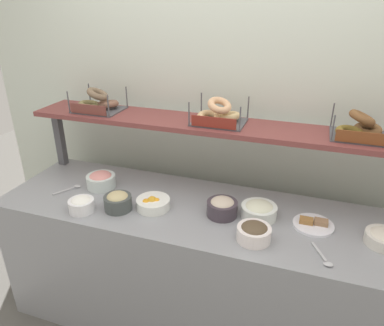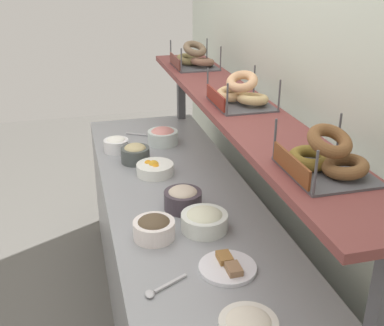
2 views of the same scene
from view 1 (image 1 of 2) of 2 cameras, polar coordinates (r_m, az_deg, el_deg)
ground_plane at (r=2.61m, az=1.28°, el=-23.39°), size 8.00×8.00×0.00m
back_wall at (r=2.39m, az=5.60°, el=6.52°), size 3.59×0.06×2.40m
deli_counter at (r=2.31m, az=1.39°, el=-16.34°), size 2.39×0.70×0.85m
shelf_riser_left at (r=2.69m, az=-20.27°, el=3.80°), size 0.05×0.05×0.40m
upper_shelf at (r=2.11m, az=3.85°, el=5.96°), size 2.35×0.32×0.03m
bowl_chocolate_spread at (r=1.82m, az=9.81°, el=-10.76°), size 0.17×0.17×0.09m
bowl_hummus at (r=2.08m, az=-11.69°, el=-5.94°), size 0.16×0.16×0.11m
bowl_lox_spread at (r=2.34m, az=-14.26°, el=-2.61°), size 0.18×0.18×0.10m
bowl_fruit_salad at (r=2.07m, az=-6.21°, el=-6.38°), size 0.19×0.19×0.08m
bowl_tuna_salad at (r=1.99m, az=4.81°, el=-6.96°), size 0.17×0.17×0.11m
bowl_potato_salad at (r=2.01m, az=28.22°, el=-10.42°), size 0.18×0.18×0.07m
bowl_scallion_spread at (r=2.00m, az=10.58°, el=-7.37°), size 0.19×0.19×0.09m
bowl_cream_cheese at (r=2.11m, az=-17.16°, el=-6.27°), size 0.14×0.14×0.09m
serving_plate_white at (r=2.02m, az=18.69°, el=-9.20°), size 0.21×0.21×0.04m
serving_spoon_near_plate at (r=2.38m, az=-18.62°, el=-3.82°), size 0.11×0.16×0.01m
serving_spoon_by_edge at (r=1.81m, az=20.23°, el=-14.04°), size 0.10×0.16×0.01m
bagel_basket_poppy at (r=2.41m, az=-14.68°, el=9.20°), size 0.29×0.26×0.15m
bagel_basket_plain at (r=2.10m, az=4.27°, el=7.63°), size 0.30×0.26×0.15m
bagel_basket_cinnamon_raisin at (r=2.06m, az=25.08°, el=4.96°), size 0.28×0.24×0.15m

